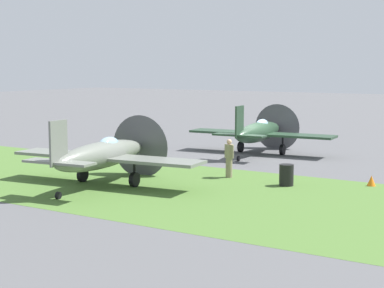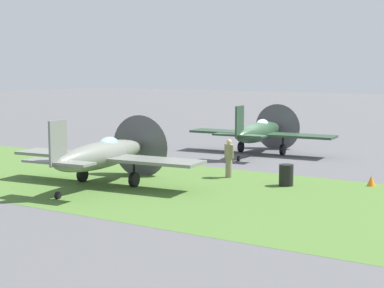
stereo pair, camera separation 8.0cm
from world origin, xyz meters
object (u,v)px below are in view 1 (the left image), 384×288
at_px(airplane_wingman, 103,155).
at_px(ground_crew_chief, 152,133).
at_px(fuel_drum, 286,175).
at_px(runway_marker_cone, 371,181).
at_px(airplane_lead, 259,132).
at_px(ground_crew_mechanic, 229,157).

xyz_separation_m(airplane_wingman, ground_crew_chief, (-5.36, 10.94, -0.39)).
height_order(fuel_drum, runway_marker_cone, fuel_drum).
distance_m(airplane_lead, airplane_wingman, 11.95).
relative_size(airplane_wingman, fuel_drum, 9.73).
bearing_deg(fuel_drum, airplane_lead, 122.87).
height_order(airplane_lead, ground_crew_mechanic, airplane_lead).
height_order(airplane_wingman, ground_crew_mechanic, airplane_wingman).
relative_size(ground_crew_mechanic, fuel_drum, 1.92).
height_order(ground_crew_mechanic, runway_marker_cone, ground_crew_mechanic).
bearing_deg(runway_marker_cone, airplane_wingman, -148.43).
bearing_deg(ground_crew_chief, ground_crew_mechanic, 47.75).
relative_size(airplane_wingman, ground_crew_mechanic, 5.06).
bearing_deg(airplane_wingman, airplane_lead, 77.20).
distance_m(ground_crew_chief, fuel_drum, 13.73).
bearing_deg(ground_crew_mechanic, fuel_drum, 17.47).
bearing_deg(airplane_lead, fuel_drum, -61.54).
relative_size(airplane_lead, fuel_drum, 9.49).
bearing_deg(runway_marker_cone, airplane_lead, 143.40).
bearing_deg(airplane_wingman, fuel_drum, 25.80).
height_order(airplane_wingman, ground_crew_chief, airplane_wingman).
bearing_deg(ground_crew_mechanic, ground_crew_chief, 169.62).
bearing_deg(airplane_wingman, runway_marker_cone, 25.58).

